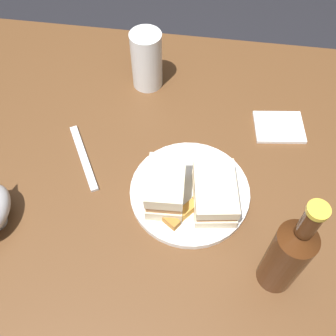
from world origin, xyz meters
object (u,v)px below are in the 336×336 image
at_px(sandwich_half_left, 166,187).
at_px(pint_glass, 147,63).
at_px(fork, 84,157).
at_px(plate, 190,192).
at_px(napkin, 279,127).
at_px(cider_bottle, 288,255).
at_px(sandwich_half_right, 214,193).

bearing_deg(sandwich_half_left, pint_glass, -74.08).
relative_size(pint_glass, fork, 0.80).
bearing_deg(sandwich_half_left, plate, -153.60).
bearing_deg(napkin, cider_bottle, 87.73).
xyz_separation_m(plate, pint_glass, (0.14, -0.30, 0.06)).
relative_size(sandwich_half_right, cider_bottle, 0.52).
xyz_separation_m(plate, cider_bottle, (-0.17, 0.15, 0.09)).
distance_m(sandwich_half_right, pint_glass, 0.37).
bearing_deg(fork, cider_bottle, 33.40).
height_order(pint_glass, cider_bottle, cider_bottle).
bearing_deg(sandwich_half_left, napkin, -135.58).
height_order(plate, sandwich_half_left, sandwich_half_left).
bearing_deg(sandwich_half_right, napkin, -121.65).
distance_m(pint_glass, fork, 0.27).
distance_m(sandwich_half_left, cider_bottle, 0.25).
bearing_deg(plate, cider_bottle, 138.73).
xyz_separation_m(napkin, fork, (0.42, 0.15, -0.00)).
bearing_deg(pint_glass, sandwich_half_right, 120.22).
xyz_separation_m(sandwich_half_right, cider_bottle, (-0.12, 0.13, 0.06)).
bearing_deg(sandwich_half_left, cider_bottle, 149.69).
bearing_deg(napkin, pint_glass, -17.66).
relative_size(plate, pint_glass, 1.68).
height_order(sandwich_half_left, napkin, sandwich_half_left).
height_order(sandwich_half_right, cider_bottle, cider_bottle).
relative_size(plate, sandwich_half_left, 2.15).
relative_size(pint_glass, cider_bottle, 0.56).
bearing_deg(fork, sandwich_half_right, 45.73).
xyz_separation_m(sandwich_half_left, fork, (0.19, -0.08, -0.05)).
height_order(plate, napkin, plate).
height_order(sandwich_half_left, fork, sandwich_half_left).
relative_size(plate, fork, 1.34).
bearing_deg(pint_glass, plate, 114.57).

